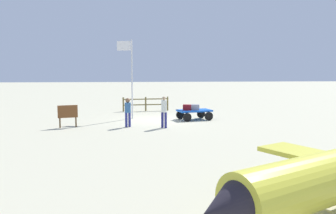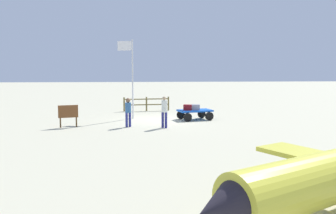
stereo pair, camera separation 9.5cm
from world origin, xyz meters
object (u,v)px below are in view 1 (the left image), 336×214
(luggage_cart, at_px, (194,112))
(worker_lead, at_px, (164,110))
(worker_trailing, at_px, (128,110))
(signboard, at_px, (68,113))
(flagpole, at_px, (130,71))
(suitcase_dark, at_px, (195,107))
(suitcase_navy, at_px, (187,107))

(luggage_cart, xyz_separation_m, worker_lead, (2.14, 2.99, 0.53))
(luggage_cart, bearing_deg, worker_trailing, 31.26)
(worker_trailing, relative_size, signboard, 1.31)
(worker_trailing, relative_size, flagpole, 0.32)
(luggage_cart, relative_size, flagpole, 0.46)
(suitcase_dark, bearing_deg, suitcase_navy, 14.72)
(suitcase_dark, bearing_deg, worker_lead, 53.37)
(worker_lead, distance_m, signboard, 5.37)
(worker_trailing, bearing_deg, luggage_cart, -148.74)
(worker_lead, distance_m, worker_trailing, 2.06)
(worker_trailing, xyz_separation_m, signboard, (3.33, -0.10, -0.15))
(suitcase_dark, xyz_separation_m, suitcase_navy, (0.51, 0.13, 0.00))
(worker_lead, xyz_separation_m, flagpole, (1.93, -3.83, 2.08))
(suitcase_dark, distance_m, signboard, 7.87)
(luggage_cart, relative_size, worker_lead, 1.33)
(suitcase_dark, relative_size, suitcase_navy, 1.02)
(luggage_cart, relative_size, worker_trailing, 1.42)
(worker_trailing, bearing_deg, suitcase_navy, -147.73)
(luggage_cart, distance_m, worker_lead, 3.71)
(luggage_cart, distance_m, signboard, 7.86)
(worker_trailing, bearing_deg, worker_lead, 166.69)
(signboard, bearing_deg, luggage_cart, -162.13)
(suitcase_navy, xyz_separation_m, signboard, (7.00, 2.21, -0.00))
(suitcase_dark, bearing_deg, flagpole, -12.41)
(suitcase_dark, height_order, worker_lead, worker_lead)
(suitcase_dark, xyz_separation_m, worker_lead, (2.18, 2.93, 0.19))
(worker_lead, xyz_separation_m, worker_trailing, (2.00, -0.47, -0.03))
(flagpole, distance_m, signboard, 5.23)
(suitcase_dark, xyz_separation_m, flagpole, (4.11, -0.90, 2.27))
(suitcase_dark, height_order, signboard, signboard)
(suitcase_dark, bearing_deg, signboard, 17.35)
(suitcase_navy, bearing_deg, flagpole, -16.09)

